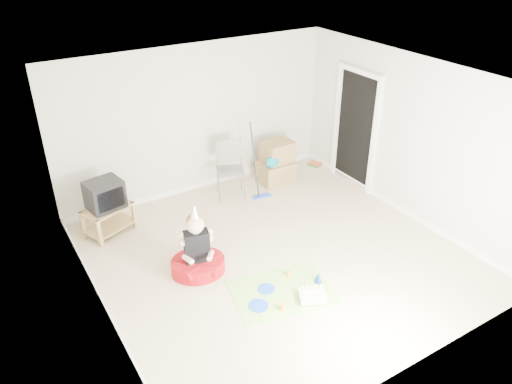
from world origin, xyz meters
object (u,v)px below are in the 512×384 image
crt_tv (105,195)px  birthday_cake (312,296)px  cardboard_boxes (276,163)px  seated_woman (198,258)px  tv_stand (108,217)px  folding_chair (230,171)px

crt_tv → birthday_cake: size_ratio=1.22×
crt_tv → cardboard_boxes: size_ratio=0.66×
seated_woman → crt_tv: bearing=114.5°
crt_tv → birthday_cake: 3.46m
tv_stand → cardboard_boxes: (3.17, 0.06, 0.11)m
tv_stand → folding_chair: bearing=0.4°
cardboard_boxes → birthday_cake: (-1.43, -2.99, -0.33)m
tv_stand → cardboard_boxes: size_ratio=1.08×
folding_chair → seated_woman: size_ratio=0.96×
tv_stand → cardboard_boxes: bearing=1.2°
seated_woman → birthday_cake: (1.00, -1.30, -0.19)m
folding_chair → birthday_cake: (-0.43, -2.94, -0.46)m
birthday_cake → crt_tv: bearing=120.8°
folding_chair → cardboard_boxes: bearing=2.9°
cardboard_boxes → seated_woman: 2.97m
birthday_cake → tv_stand: bearing=120.8°
folding_chair → cardboard_boxes: (1.00, 0.05, -0.13)m
cardboard_boxes → seated_woman: bearing=-145.1°
tv_stand → seated_woman: size_ratio=0.79×
crt_tv → tv_stand: bearing=34.8°
cardboard_boxes → birthday_cake: bearing=-115.5°
cardboard_boxes → seated_woman: seated_woman is taller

